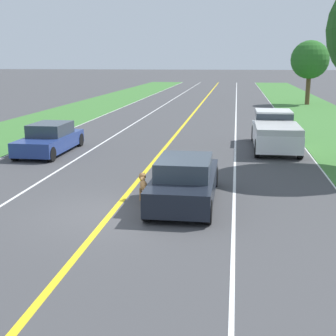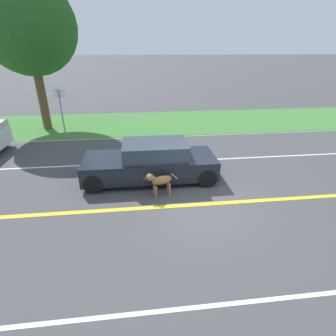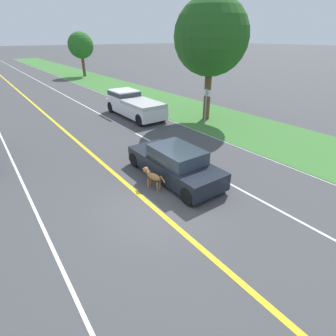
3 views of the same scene
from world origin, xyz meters
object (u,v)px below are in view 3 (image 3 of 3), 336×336
at_px(roadside_tree_right_near, 211,37).
at_px(roadside_tree_right_far, 81,45).
at_px(ego_car, 175,164).
at_px(pickup_truck, 133,104).
at_px(dog, 152,176).
at_px(street_sign, 206,104).

height_order(roadside_tree_right_near, roadside_tree_right_far, roadside_tree_right_near).
distance_m(ego_car, pickup_truck, 10.32).
distance_m(roadside_tree_right_near, roadside_tree_right_far, 27.97).
relative_size(ego_car, dog, 4.01).
height_order(ego_car, roadside_tree_right_far, roadside_tree_right_far).
relative_size(ego_car, street_sign, 1.89).
distance_m(roadside_tree_right_far, street_sign, 29.47).
relative_size(ego_car, pickup_truck, 0.83).
xyz_separation_m(ego_car, street_sign, (6.00, 4.49, 0.91)).
relative_size(pickup_truck, street_sign, 2.28).
distance_m(dog, roadside_tree_right_near, 11.59).
bearing_deg(dog, roadside_tree_right_near, 18.29).
distance_m(pickup_truck, roadside_tree_right_near, 7.16).
xyz_separation_m(dog, roadside_tree_right_near, (8.63, 5.99, 4.90)).
xyz_separation_m(dog, street_sign, (7.27, 4.68, 1.03)).
bearing_deg(roadside_tree_right_far, pickup_truck, -101.67).
distance_m(ego_car, roadside_tree_right_near, 10.52).
xyz_separation_m(pickup_truck, street_sign, (2.54, -5.23, 0.67)).
bearing_deg(ego_car, street_sign, 36.80).
xyz_separation_m(roadside_tree_right_near, roadside_tree_right_far, (1.06, 27.92, -1.15)).
bearing_deg(dog, pickup_truck, 48.01).
bearing_deg(ego_car, roadside_tree_right_near, 38.27).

